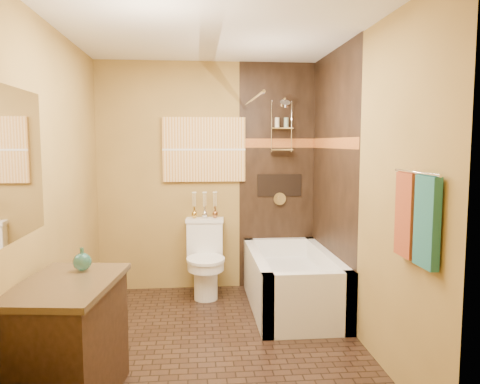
{
  "coord_description": "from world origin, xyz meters",
  "views": [
    {
      "loc": [
        -0.13,
        -3.66,
        1.62
      ],
      "look_at": [
        0.25,
        0.4,
        1.19
      ],
      "focal_mm": 35.0,
      "sensor_mm": 36.0,
      "label": 1
    }
  ],
  "objects": [
    {
      "name": "wall_left",
      "position": [
        -1.2,
        0.0,
        1.25
      ],
      "size": [
        0.02,
        3.0,
        2.5
      ],
      "primitive_type": "cube",
      "color": "#AA8842",
      "rests_on": "floor"
    },
    {
      "name": "bud_vases",
      "position": [
        -0.04,
        1.39,
        0.96
      ],
      "size": [
        0.29,
        0.06,
        0.28
      ],
      "color": "#BA923A",
      "rests_on": "toilet"
    },
    {
      "name": "teal_bottle",
      "position": [
        -0.87,
        -0.6,
        0.87
      ],
      "size": [
        0.14,
        0.14,
        0.19
      ],
      "primitive_type": null,
      "rotation": [
        0.0,
        0.0,
        0.23
      ],
      "color": "#216559",
      "rests_on": "vanity"
    },
    {
      "name": "floor",
      "position": [
        0.0,
        0.0,
        0.0
      ],
      "size": [
        3.0,
        3.0,
        0.0
      ],
      "primitive_type": "plane",
      "color": "black",
      "rests_on": "ground"
    },
    {
      "name": "mosaic_band_back",
      "position": [
        0.78,
        1.48,
        1.62
      ],
      "size": [
        0.85,
        0.01,
        0.1
      ],
      "primitive_type": "cube",
      "color": "#95421B",
      "rests_on": "alcove_tile_back"
    },
    {
      "name": "shower_fixtures",
      "position": [
        0.8,
        1.38,
        1.67
      ],
      "size": [
        0.24,
        0.33,
        1.16
      ],
      "color": "silver",
      "rests_on": "floor"
    },
    {
      "name": "alcove_tile_right",
      "position": [
        1.19,
        0.75,
        1.25
      ],
      "size": [
        0.01,
        1.5,
        2.5
      ],
      "primitive_type": "cube",
      "color": "black",
      "rests_on": "wall_right"
    },
    {
      "name": "wall_front",
      "position": [
        0.0,
        -1.5,
        1.25
      ],
      "size": [
        2.4,
        0.02,
        2.5
      ],
      "primitive_type": "cube",
      "color": "#AA8842",
      "rests_on": "floor"
    },
    {
      "name": "wall_back",
      "position": [
        0.0,
        1.5,
        1.25
      ],
      "size": [
        2.4,
        0.02,
        2.5
      ],
      "primitive_type": "cube",
      "color": "#AA8842",
      "rests_on": "floor"
    },
    {
      "name": "towel_teal",
      "position": [
        1.16,
        -1.18,
        1.18
      ],
      "size": [
        0.05,
        0.22,
        0.52
      ],
      "primitive_type": "cube",
      "color": "#1C5E53",
      "rests_on": "towel_bar"
    },
    {
      "name": "vanity",
      "position": [
        -0.92,
        -0.83,
        0.4
      ],
      "size": [
        0.65,
        0.96,
        0.79
      ],
      "rotation": [
        0.0,
        0.0,
        -0.13
      ],
      "color": "black",
      "rests_on": "floor"
    },
    {
      "name": "sunset_painting",
      "position": [
        -0.04,
        1.48,
        1.55
      ],
      "size": [
        0.9,
        0.04,
        0.7
      ],
      "primitive_type": "cube",
      "color": "orange",
      "rests_on": "wall_back"
    },
    {
      "name": "bathtub",
      "position": [
        0.8,
        0.75,
        0.22
      ],
      "size": [
        0.8,
        1.5,
        0.55
      ],
      "color": "white",
      "rests_on": "floor"
    },
    {
      "name": "curtain_rod",
      "position": [
        0.4,
        0.75,
        2.02
      ],
      "size": [
        0.03,
        1.55,
        0.03
      ],
      "primitive_type": "cylinder",
      "rotation": [
        1.57,
        0.0,
        0.0
      ],
      "color": "silver",
      "rests_on": "wall_back"
    },
    {
      "name": "ceiling",
      "position": [
        0.0,
        0.0,
        2.5
      ],
      "size": [
        3.0,
        3.0,
        0.0
      ],
      "primitive_type": "plane",
      "color": "silver",
      "rests_on": "wall_back"
    },
    {
      "name": "alcove_tile_back",
      "position": [
        0.78,
        1.49,
        1.25
      ],
      "size": [
        0.85,
        0.01,
        2.5
      ],
      "primitive_type": "cube",
      "color": "black",
      "rests_on": "wall_back"
    },
    {
      "name": "alcove_niche",
      "position": [
        0.8,
        1.48,
        1.15
      ],
      "size": [
        0.5,
        0.01,
        0.25
      ],
      "primitive_type": "cube",
      "color": "black",
      "rests_on": "alcove_tile_back"
    },
    {
      "name": "vanity_mirror",
      "position": [
        -1.19,
        -0.83,
        1.5
      ],
      "size": [
        0.01,
        1.0,
        0.9
      ],
      "primitive_type": "cube",
      "color": "white",
      "rests_on": "wall_left"
    },
    {
      "name": "wall_right",
      "position": [
        1.2,
        0.0,
        1.25
      ],
      "size": [
        0.02,
        3.0,
        2.5
      ],
      "primitive_type": "cube",
      "color": "#AA8842",
      "rests_on": "floor"
    },
    {
      "name": "toilet",
      "position": [
        -0.04,
        1.21,
        0.41
      ],
      "size": [
        0.42,
        0.61,
        0.8
      ],
      "rotation": [
        0.0,
        0.0,
        -0.07
      ],
      "color": "white",
      "rests_on": "floor"
    },
    {
      "name": "towel_bar",
      "position": [
        1.15,
        -1.05,
        1.45
      ],
      "size": [
        0.02,
        0.55,
        0.02
      ],
      "primitive_type": "cylinder",
      "rotation": [
        1.57,
        0.0,
        0.0
      ],
      "color": "silver",
      "rests_on": "wall_right"
    },
    {
      "name": "mosaic_band_right",
      "position": [
        1.18,
        0.75,
        1.62
      ],
      "size": [
        0.01,
        1.5,
        0.1
      ],
      "primitive_type": "cube",
      "color": "#95421B",
      "rests_on": "alcove_tile_right"
    },
    {
      "name": "towel_rust",
      "position": [
        1.16,
        -0.92,
        1.18
      ],
      "size": [
        0.05,
        0.22,
        0.52
      ],
      "primitive_type": "cube",
      "color": "maroon",
      "rests_on": "towel_bar"
    }
  ]
}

